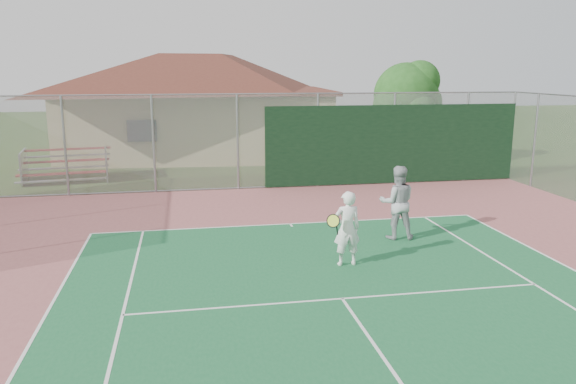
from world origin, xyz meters
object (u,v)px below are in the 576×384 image
object	(u,v)px
clubhouse	(199,94)
tree	(408,97)
player_white_front	(347,229)
player_grey_back	(397,203)
bleachers	(65,165)

from	to	relation	value
clubhouse	tree	size ratio (longest dim) A/B	3.10
clubhouse	player_white_front	world-z (taller)	clubhouse
player_white_front	player_grey_back	world-z (taller)	player_grey_back
tree	clubhouse	bearing A→B (deg)	147.62
clubhouse	player_grey_back	bearing A→B (deg)	-69.94
tree	player_grey_back	distance (m)	11.78
clubhouse	tree	xyz separation A→B (m)	(9.09, -5.76, 0.04)
clubhouse	bleachers	distance (m)	8.90
tree	player_white_front	size ratio (longest dim) A/B	2.79
clubhouse	bleachers	xyz separation A→B (m)	(-5.55, -6.51, -2.44)
clubhouse	player_white_front	distance (m)	18.51
bleachers	player_white_front	bearing A→B (deg)	-62.33
clubhouse	bleachers	size ratio (longest dim) A/B	4.26
bleachers	tree	size ratio (longest dim) A/B	0.73
clubhouse	player_white_front	bearing A→B (deg)	-77.04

